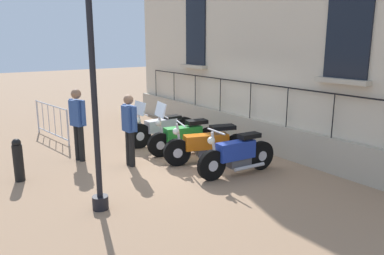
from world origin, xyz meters
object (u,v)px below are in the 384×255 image
(bollard, at_px, (18,160))
(motorcycle_blue, at_px, (237,155))
(motorcycle_orange, at_px, (208,145))
(lamppost, at_px, (90,26))
(motorcycle_silver, at_px, (162,129))
(pedestrian_standing, at_px, (78,120))
(crowd_barrier, at_px, (52,120))
(pedestrian_walking, at_px, (129,126))
(motorcycle_green, at_px, (184,137))

(bollard, bearing_deg, motorcycle_blue, 149.81)
(motorcycle_orange, relative_size, lamppost, 0.44)
(motorcycle_orange, bearing_deg, bollard, -17.84)
(motorcycle_silver, bearing_deg, pedestrian_standing, 3.83)
(motorcycle_blue, bearing_deg, bollard, -30.19)
(motorcycle_orange, height_order, crowd_barrier, crowd_barrier)
(crowd_barrier, xyz_separation_m, pedestrian_walking, (-0.82, 3.62, 0.39))
(motorcycle_silver, distance_m, pedestrian_walking, 2.07)
(crowd_barrier, height_order, bollard, crowd_barrier)
(motorcycle_orange, bearing_deg, pedestrian_standing, -37.87)
(lamppost, distance_m, crowd_barrier, 6.07)
(motorcycle_silver, height_order, pedestrian_standing, pedestrian_standing)
(motorcycle_green, distance_m, pedestrian_walking, 1.66)
(bollard, height_order, pedestrian_walking, pedestrian_walking)
(motorcycle_silver, height_order, pedestrian_walking, pedestrian_walking)
(motorcycle_blue, relative_size, lamppost, 0.41)
(motorcycle_green, bearing_deg, motorcycle_blue, 91.80)
(motorcycle_blue, xyz_separation_m, pedestrian_walking, (1.64, -1.91, 0.51))
(motorcycle_silver, xyz_separation_m, lamppost, (3.07, 3.08, 2.68))
(bollard, bearing_deg, motorcycle_green, 175.10)
(motorcycle_silver, height_order, motorcycle_orange, motorcycle_silver)
(motorcycle_blue, relative_size, pedestrian_standing, 1.14)
(motorcycle_silver, distance_m, motorcycle_blue, 3.14)
(motorcycle_blue, height_order, bollard, motorcycle_blue)
(crowd_barrier, bearing_deg, pedestrian_standing, 89.23)
(lamppost, xyz_separation_m, crowd_barrier, (-0.67, -5.47, -2.56))
(motorcycle_silver, distance_m, lamppost, 5.11)
(lamppost, bearing_deg, motorcycle_blue, 178.94)
(bollard, bearing_deg, motorcycle_orange, 162.16)
(motorcycle_orange, bearing_deg, pedestrian_walking, -27.81)
(lamppost, bearing_deg, motorcycle_silver, -134.93)
(motorcycle_silver, height_order, motorcycle_green, motorcycle_green)
(motorcycle_orange, height_order, pedestrian_walking, pedestrian_walking)
(motorcycle_silver, height_order, crowd_barrier, motorcycle_silver)
(motorcycle_silver, relative_size, bollard, 2.39)
(lamppost, bearing_deg, motorcycle_green, -147.75)
(motorcycle_green, relative_size, crowd_barrier, 0.91)
(motorcycle_silver, height_order, bollard, motorcycle_silver)
(motorcycle_green, height_order, pedestrian_standing, pedestrian_standing)
(motorcycle_orange, distance_m, motorcycle_blue, 1.05)
(motorcycle_green, distance_m, crowd_barrier, 4.27)
(motorcycle_silver, bearing_deg, bollard, 11.53)
(motorcycle_blue, bearing_deg, crowd_barrier, -66.01)
(pedestrian_standing, bearing_deg, motorcycle_orange, 142.13)
(motorcycle_green, distance_m, pedestrian_standing, 2.68)
(crowd_barrier, distance_m, bollard, 3.55)
(pedestrian_standing, xyz_separation_m, pedestrian_walking, (-0.85, 1.07, -0.05))
(motorcycle_blue, distance_m, lamppost, 4.12)
(pedestrian_standing, bearing_deg, crowd_barrier, -90.77)
(pedestrian_standing, bearing_deg, pedestrian_walking, 128.46)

